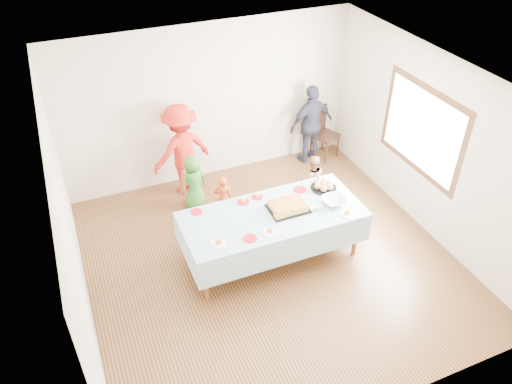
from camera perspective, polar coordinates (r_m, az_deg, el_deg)
ground at (r=7.25m, az=1.59°, el=-7.80°), size 5.00×5.00×0.00m
room_walls at (r=6.18m, az=2.30°, el=4.31°), size 5.04×5.04×2.72m
party_table at (r=6.85m, az=1.91°, el=-2.84°), size 2.50×1.10×0.78m
birthday_cake at (r=6.87m, az=3.68°, el=-1.67°), size 0.54×0.42×0.10m
rolls_tray at (r=7.32m, az=7.74°, el=0.71°), size 0.38×0.38×0.11m
punch_bowl at (r=7.05m, az=8.92°, el=-1.01°), size 0.33×0.33×0.08m
party_hat at (r=7.46m, az=7.17°, el=1.78°), size 0.09×0.09×0.15m
fork_pile at (r=6.93m, az=6.90°, el=-1.67°), size 0.24×0.18×0.07m
plate_red_far_a at (r=6.88m, az=-6.82°, el=-2.26°), size 0.17×0.17×0.01m
plate_red_far_b at (r=7.01m, az=-1.46°, el=-1.13°), size 0.17×0.17×0.01m
plate_red_far_c at (r=7.10m, az=0.15°, el=-0.57°), size 0.16×0.16×0.01m
plate_red_far_d at (r=7.27m, az=5.06°, el=0.28°), size 0.19×0.19×0.01m
plate_red_near at (r=6.41m, az=-0.68°, el=-5.32°), size 0.18×0.18×0.01m
plate_white_left at (r=6.35m, az=-4.30°, el=-5.86°), size 0.21×0.21×0.01m
plate_white_mid at (r=6.50m, az=1.57°, el=-4.60°), size 0.21×0.21×0.01m
plate_white_right at (r=6.90m, az=10.35°, el=-2.48°), size 0.21×0.21×0.01m
dining_chair at (r=9.36m, az=7.58°, el=7.06°), size 0.54×0.54×0.96m
toddler_left at (r=7.75m, az=-3.76°, el=-0.70°), size 0.33×0.27×0.78m
toddler_mid at (r=8.00m, az=-7.14°, el=1.09°), size 0.52×0.41×0.95m
toddler_right at (r=8.15m, az=6.40°, el=1.47°), size 0.47×0.40×0.85m
adult_left at (r=8.25m, az=-8.50°, el=4.79°), size 1.14×0.83×1.59m
adult_right at (r=9.08m, az=6.33°, el=7.70°), size 0.91×0.47×1.49m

